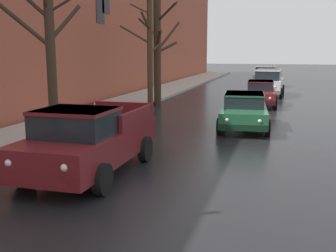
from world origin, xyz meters
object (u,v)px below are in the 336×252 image
at_px(bare_tree_second_along_sidewalk, 48,45).
at_px(sedan_green_parked_kerbside_close, 244,110).
at_px(suv_silver_queued_behind_truck, 266,75).
at_px(fire_hydrant, 41,149).
at_px(bare_tree_mid_block, 149,51).
at_px(sedan_maroon_parked_kerbside_mid, 260,93).
at_px(bare_tree_far_down_block, 158,48).
at_px(suv_white_parked_far_down_block, 269,82).
at_px(pickup_truck_maroon_approaching_near_lane, 88,140).

bearing_deg(bare_tree_second_along_sidewalk, sedan_green_parked_kerbside_close, 42.83).
relative_size(bare_tree_second_along_sidewalk, suv_silver_queued_behind_truck, 1.30).
relative_size(suv_silver_queued_behind_truck, fire_hydrant, 6.59).
xyz_separation_m(bare_tree_mid_block, sedan_maroon_parked_kerbside_mid, (5.85, 2.46, -2.35)).
relative_size(bare_tree_far_down_block, sedan_green_parked_kerbside_close, 1.39).
distance_m(bare_tree_second_along_sidewalk, bare_tree_far_down_block, 11.33).
xyz_separation_m(bare_tree_mid_block, bare_tree_far_down_block, (0.09, 1.37, 0.14)).
relative_size(bare_tree_mid_block, sedan_green_parked_kerbside_close, 1.31).
distance_m(bare_tree_second_along_sidewalk, sedan_maroon_parked_kerbside_mid, 13.96).
xyz_separation_m(bare_tree_far_down_block, suv_silver_queued_behind_truck, (5.57, 13.93, -2.25)).
relative_size(sedan_maroon_parked_kerbside_mid, suv_white_parked_far_down_block, 0.92).
bearing_deg(pickup_truck_maroon_approaching_near_lane, sedan_green_parked_kerbside_close, 66.74).
bearing_deg(suv_white_parked_far_down_block, sedan_maroon_parked_kerbside_mid, -92.53).
height_order(sedan_green_parked_kerbside_close, suv_silver_queued_behind_truck, suv_silver_queued_behind_truck).
height_order(suv_white_parked_far_down_block, fire_hydrant, suv_white_parked_far_down_block).
relative_size(bare_tree_mid_block, pickup_truck_maroon_approaching_near_lane, 1.20).
xyz_separation_m(suv_silver_queued_behind_truck, fire_hydrant, (-5.15, -26.71, -0.63)).
distance_m(bare_tree_second_along_sidewalk, fire_hydrant, 3.32).
bearing_deg(bare_tree_second_along_sidewalk, sedan_maroon_parked_kerbside_mid, 64.80).
bearing_deg(pickup_truck_maroon_approaching_near_lane, bare_tree_far_down_block, 99.65).
relative_size(bare_tree_far_down_block, sedan_maroon_parked_kerbside_mid, 1.45).
distance_m(pickup_truck_maroon_approaching_near_lane, suv_silver_queued_behind_truck, 27.71).
bearing_deg(sedan_maroon_parked_kerbside_mid, bare_tree_mid_block, -157.19).
height_order(bare_tree_mid_block, pickup_truck_maroon_approaching_near_lane, bare_tree_mid_block).
bearing_deg(suv_silver_queued_behind_truck, bare_tree_far_down_block, -111.80).
bearing_deg(bare_tree_second_along_sidewalk, suv_silver_queued_behind_truck, 77.38).
bearing_deg(suv_white_parked_far_down_block, pickup_truck_maroon_approaching_near_lane, -100.33).
xyz_separation_m(sedan_maroon_parked_kerbside_mid, suv_silver_queued_behind_truck, (-0.19, 12.84, 0.24)).
bearing_deg(fire_hydrant, bare_tree_mid_block, 92.58).
distance_m(sedan_green_parked_kerbside_close, fire_hydrant, 8.38).
distance_m(sedan_green_parked_kerbside_close, suv_white_parked_far_down_block, 12.84).
bearing_deg(bare_tree_second_along_sidewalk, fire_hydrant, -70.81).
height_order(pickup_truck_maroon_approaching_near_lane, suv_white_parked_far_down_block, suv_white_parked_far_down_block).
relative_size(sedan_maroon_parked_kerbside_mid, suv_silver_queued_behind_truck, 0.92).
distance_m(bare_tree_second_along_sidewalk, suv_white_parked_far_down_block, 19.16).
xyz_separation_m(suv_white_parked_far_down_block, suv_silver_queued_behind_truck, (-0.44, 7.24, -0.00)).
bearing_deg(suv_silver_queued_behind_truck, bare_tree_mid_block, -110.30).
bearing_deg(suv_white_parked_far_down_block, bare_tree_mid_block, -127.13).
distance_m(sedan_green_parked_kerbside_close, sedan_maroon_parked_kerbside_mid, 7.23).
xyz_separation_m(pickup_truck_maroon_approaching_near_lane, sedan_maroon_parked_kerbside_mid, (3.45, 14.68, -0.13)).
bearing_deg(bare_tree_second_along_sidewalk, pickup_truck_maroon_approaching_near_lane, -43.40).
xyz_separation_m(sedan_green_parked_kerbside_close, suv_silver_queued_behind_truck, (0.05, 20.07, 0.23)).
bearing_deg(fire_hydrant, suv_white_parked_far_down_block, 74.00).
distance_m(sedan_maroon_parked_kerbside_mid, suv_white_parked_far_down_block, 5.61).
relative_size(bare_tree_far_down_block, fire_hydrant, 8.77).
xyz_separation_m(bare_tree_second_along_sidewalk, suv_silver_queued_behind_truck, (5.65, 25.26, -2.30)).
relative_size(bare_tree_second_along_sidewalk, sedan_green_parked_kerbside_close, 1.35).
relative_size(bare_tree_far_down_block, suv_silver_queued_behind_truck, 1.33).
bearing_deg(bare_tree_mid_block, suv_white_parked_far_down_block, 52.87).
bearing_deg(suv_white_parked_far_down_block, suv_silver_queued_behind_truck, 93.47).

